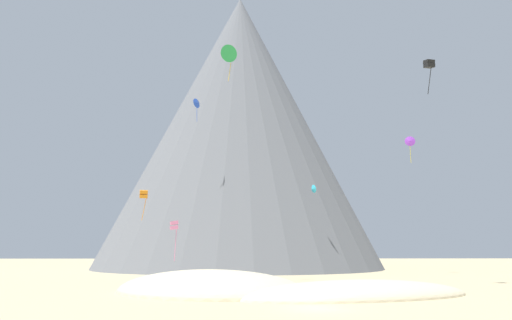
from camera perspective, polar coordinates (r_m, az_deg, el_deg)
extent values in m
plane|color=#C6B284|center=(36.06, 7.07, -16.89)|extent=(400.00, 400.00, 0.00)
ellipsoid|color=beige|center=(45.46, 11.79, -15.41)|extent=(24.41, 16.55, 2.89)
ellipsoid|color=beige|center=(49.42, -5.41, -15.16)|extent=(26.09, 25.97, 4.33)
cone|color=#386633|center=(53.49, -11.74, -14.24)|extent=(3.13, 3.13, 0.74)
cone|color=#668C4C|center=(44.19, 11.39, -15.21)|extent=(2.53, 2.53, 0.56)
cone|color=#668C4C|center=(49.84, -2.13, -14.87)|extent=(1.78, 1.78, 0.50)
cone|color=#668C4C|center=(56.68, 0.72, -14.05)|extent=(1.56, 1.56, 1.09)
cone|color=slate|center=(114.93, -1.96, 3.92)|extent=(89.49, 89.49, 65.27)
cone|color=slate|center=(104.82, -7.15, -5.97)|extent=(52.21, 52.21, 24.31)
cone|color=slate|center=(113.90, -5.50, -5.19)|extent=(49.72, 49.72, 28.95)
cone|color=#33BCDB|center=(86.94, 6.70, -3.39)|extent=(1.14, 1.53, 1.47)
cone|color=purple|center=(92.42, 17.60, 2.13)|extent=(1.88, 0.75, 1.85)
cylinder|color=yellow|center=(91.91, 17.64, 0.63)|extent=(0.18, 0.34, 3.11)
cube|color=pink|center=(65.90, -9.58, -7.81)|extent=(1.28, 1.23, 0.61)
cube|color=pink|center=(65.93, -9.56, -7.28)|extent=(1.28, 1.23, 0.61)
cylinder|color=pink|center=(65.81, -9.42, -9.80)|extent=(0.19, 0.52, 4.10)
cube|color=orange|center=(75.41, -13.04, -4.14)|extent=(1.42, 1.48, 0.74)
cube|color=orange|center=(75.48, -13.02, -3.68)|extent=(1.42, 1.48, 0.74)
cylinder|color=orange|center=(75.20, -12.98, -5.63)|extent=(0.56, 0.36, 3.38)
cone|color=blue|center=(89.04, -6.94, 6.64)|extent=(1.39, 1.79, 1.83)
cylinder|color=blue|center=(88.43, -6.94, 5.30)|extent=(0.15, 0.11, 2.51)
cube|color=black|center=(64.89, 19.62, 10.36)|extent=(1.22, 1.27, 0.64)
cube|color=black|center=(65.06, 19.60, 10.76)|extent=(1.22, 1.27, 0.64)
cylinder|color=black|center=(64.22, 19.66, 8.75)|extent=(0.53, 0.55, 3.37)
cube|color=teal|center=(94.97, -2.70, -6.12)|extent=(1.93, 1.90, 0.91)
cube|color=teal|center=(95.04, -2.69, -5.59)|extent=(1.93, 1.90, 0.91)
cylinder|color=green|center=(94.86, -2.61, -7.11)|extent=(0.09, 0.13, 2.69)
cone|color=green|center=(68.95, -3.25, 12.33)|extent=(2.52, 1.70, 2.46)
cylinder|color=gold|center=(67.96, -3.11, 10.27)|extent=(0.41, 0.48, 2.85)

